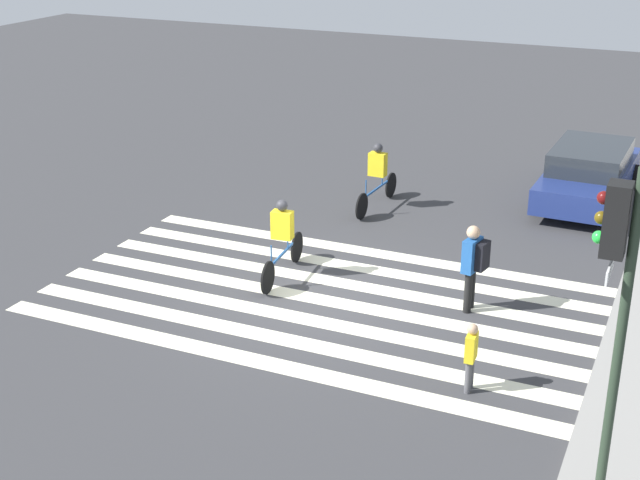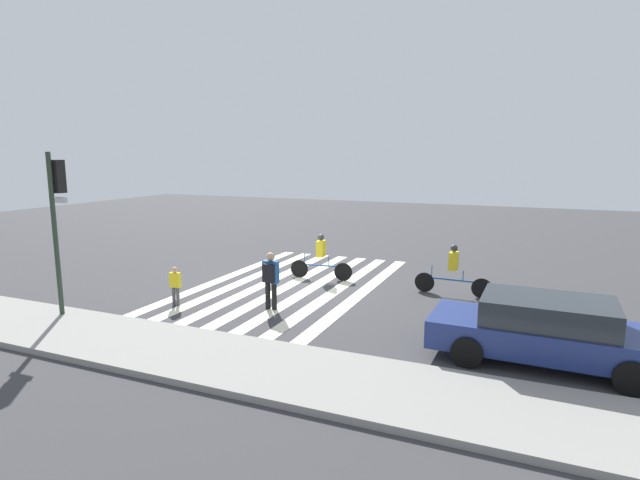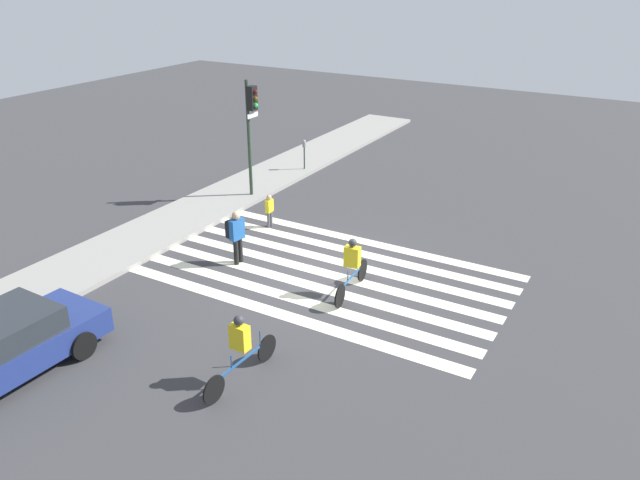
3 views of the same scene
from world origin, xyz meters
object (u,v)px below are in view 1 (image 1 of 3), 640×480
object	(u,v)px
traffic_light	(616,278)
cyclist_mid_street	(377,173)
pedestrian_child_with_backpack	(471,353)
cyclist_near_curb	(282,236)
pedestrian_adult_yellow_jacket	(474,262)
car_parked_dark_suv	(589,173)

from	to	relation	value
traffic_light	cyclist_mid_street	bearing A→B (deg)	-145.71
pedestrian_child_with_backpack	cyclist_near_curb	xyz separation A→B (m)	(-2.65, -4.43, 0.23)
traffic_light	cyclist_near_curb	xyz separation A→B (m)	(-4.61, -6.47, -2.18)
pedestrian_adult_yellow_jacket	cyclist_mid_street	bearing A→B (deg)	48.69
pedestrian_adult_yellow_jacket	car_parked_dark_suv	xyz separation A→B (m)	(-6.97, 0.98, -0.23)
cyclist_mid_street	car_parked_dark_suv	size ratio (longest dim) A/B	0.50
car_parked_dark_suv	pedestrian_child_with_backpack	bearing A→B (deg)	-0.02
cyclist_near_curb	pedestrian_child_with_backpack	bearing A→B (deg)	53.58
traffic_light	pedestrian_adult_yellow_jacket	size ratio (longest dim) A/B	2.69
traffic_light	car_parked_dark_suv	world-z (taller)	traffic_light
traffic_light	cyclist_mid_street	world-z (taller)	traffic_light
pedestrian_child_with_backpack	cyclist_mid_street	size ratio (longest dim) A/B	0.48
pedestrian_child_with_backpack	cyclist_near_curb	world-z (taller)	cyclist_near_curb
cyclist_mid_street	pedestrian_child_with_backpack	bearing A→B (deg)	32.97
cyclist_mid_street	car_parked_dark_suv	distance (m)	5.13
cyclist_mid_street	cyclist_near_curb	size ratio (longest dim) A/B	1.06
pedestrian_child_with_backpack	cyclist_near_curb	distance (m)	5.17
pedestrian_adult_yellow_jacket	pedestrian_child_with_backpack	world-z (taller)	pedestrian_adult_yellow_jacket
traffic_light	pedestrian_adult_yellow_jacket	distance (m)	5.80
pedestrian_child_with_backpack	cyclist_mid_street	distance (m)	8.29
car_parked_dark_suv	pedestrian_adult_yellow_jacket	bearing A→B (deg)	-6.37
cyclist_near_curb	traffic_light	bearing A→B (deg)	48.98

